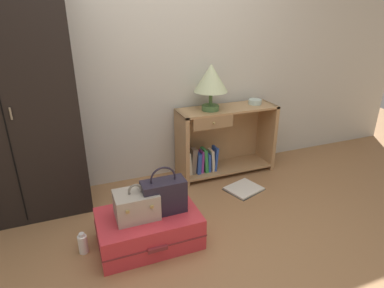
% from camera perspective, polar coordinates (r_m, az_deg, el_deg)
% --- Properties ---
extents(ground_plane, '(9.00, 9.00, 0.00)m').
position_cam_1_polar(ground_plane, '(2.41, 3.20, -20.64)').
color(ground_plane, '#9E7047').
extents(back_wall, '(6.40, 0.10, 2.60)m').
position_cam_1_polar(back_wall, '(3.20, -7.93, 16.07)').
color(back_wall, beige).
rests_on(back_wall, ground_plane).
extents(wardrobe, '(1.04, 0.47, 1.92)m').
position_cam_1_polar(wardrobe, '(2.91, -29.75, 5.84)').
color(wardrobe, black).
rests_on(wardrobe, ground_plane).
extents(bookshelf, '(1.04, 0.36, 0.73)m').
position_cam_1_polar(bookshelf, '(3.46, 5.21, 0.56)').
color(bookshelf, tan).
rests_on(bookshelf, ground_plane).
extents(table_lamp, '(0.33, 0.33, 0.45)m').
position_cam_1_polar(table_lamp, '(3.17, 3.36, 11.27)').
color(table_lamp, '#4C7542').
rests_on(table_lamp, bookshelf).
extents(bowl, '(0.14, 0.14, 0.05)m').
position_cam_1_polar(bowl, '(3.51, 11.01, 7.30)').
color(bowl, silver).
rests_on(bowl, bookshelf).
extents(suitcase_large, '(0.75, 0.50, 0.25)m').
position_cam_1_polar(suitcase_large, '(2.55, -7.61, -14.46)').
color(suitcase_large, '#D1333D').
rests_on(suitcase_large, ground_plane).
extents(train_case, '(0.31, 0.24, 0.27)m').
position_cam_1_polar(train_case, '(2.41, -9.74, -10.45)').
color(train_case, '#A89E8E').
rests_on(train_case, suitcase_large).
extents(handbag, '(0.32, 0.15, 0.37)m').
position_cam_1_polar(handbag, '(2.42, -4.98, -9.05)').
color(handbag, '#231E2D').
rests_on(handbag, suitcase_large).
extents(bottle, '(0.07, 0.07, 0.17)m').
position_cam_1_polar(bottle, '(2.59, -18.61, -16.26)').
color(bottle, white).
rests_on(bottle, ground_plane).
extents(open_book_on_floor, '(0.41, 0.38, 0.02)m').
position_cam_1_polar(open_book_on_floor, '(3.28, 9.09, -7.77)').
color(open_book_on_floor, white).
rests_on(open_book_on_floor, ground_plane).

